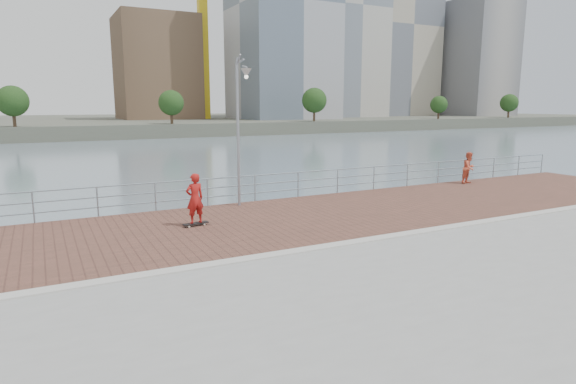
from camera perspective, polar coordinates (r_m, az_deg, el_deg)
name	(u,v)px	position (r m, az deg, el deg)	size (l,w,h in m)	color
water	(320,315)	(14.42, 3.77, -14.32)	(400.00, 400.00, 0.00)	slate
seawall	(452,365)	(10.49, 18.91, -18.80)	(40.00, 24.00, 2.00)	gray
brick_lane	(267,221)	(16.77, -2.52, -3.46)	(40.00, 6.80, 0.02)	brown
curb	(321,247)	(13.70, 3.87, -6.58)	(40.00, 0.40, 0.06)	#B7B5AD
far_shore	(68,124)	(133.95, -24.64, 7.39)	(320.00, 95.00, 2.50)	#4C5142
guardrail	(232,187)	(19.71, -6.70, 0.58)	(39.06, 0.06, 1.13)	#8C9EA8
street_lamp	(241,105)	(18.62, -5.54, 10.19)	(0.41, 1.19, 5.60)	gray
skateboard	(196,224)	(16.35, -10.88, -3.69)	(0.88, 0.34, 0.10)	black
skateboarder	(195,199)	(16.17, -10.98, -0.77)	(0.61, 0.40, 1.68)	#A91916
bystander	(469,168)	(26.21, 20.66, 2.70)	(0.78, 0.61, 1.61)	#DB5E40
skyline	(203,21)	(123.16, -10.01, 19.38)	(233.00, 41.00, 58.78)	#ADA38E
shoreline_trees	(197,102)	(92.14, -10.70, 10.43)	(169.47, 5.20, 6.93)	#473323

